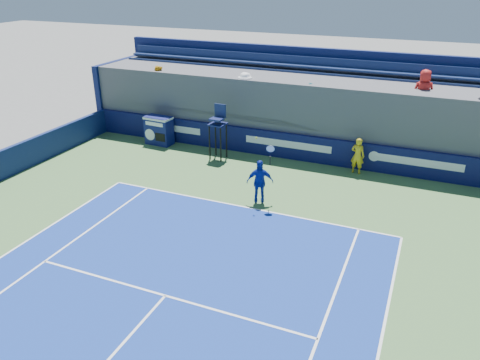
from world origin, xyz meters
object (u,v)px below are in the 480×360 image
at_px(ball_person, 358,156).
at_px(match_clock, 159,130).
at_px(umpire_chair, 218,126).
at_px(tennis_player, 260,182).

xyz_separation_m(ball_person, match_clock, (-9.58, -0.11, -0.05)).
distance_m(umpire_chair, tennis_player, 4.80).
bearing_deg(ball_person, tennis_player, 64.68).
height_order(ball_person, umpire_chair, umpire_chair).
height_order(match_clock, umpire_chair, umpire_chair).
xyz_separation_m(ball_person, umpire_chair, (-6.08, -0.71, 0.74)).
bearing_deg(umpire_chair, ball_person, 6.65).
xyz_separation_m(match_clock, umpire_chair, (3.49, -0.60, 0.79)).
relative_size(ball_person, match_clock, 1.12).
bearing_deg(match_clock, umpire_chair, -9.72).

